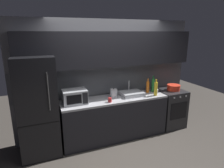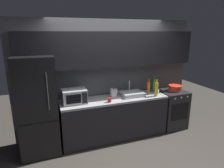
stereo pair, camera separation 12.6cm
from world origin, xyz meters
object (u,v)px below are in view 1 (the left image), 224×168
object	(u,v)px
refrigerator	(38,107)
mug_red	(110,100)
cooking_pot	(174,87)
microwave	(75,97)
wine_bottle_yellow	(156,89)
wine_bottle_green	(153,85)
kettle	(114,93)
wine_bottle_orange	(148,87)
mug_white	(156,91)
oven_range	(170,108)

from	to	relation	value
refrigerator	mug_red	world-z (taller)	refrigerator
mug_red	refrigerator	bearing A→B (deg)	172.11
refrigerator	cooking_pot	bearing A→B (deg)	0.00
microwave	mug_red	distance (m)	0.69
microwave	wine_bottle_yellow	xyz separation A→B (m)	(1.72, -0.19, 0.02)
refrigerator	wine_bottle_green	world-z (taller)	refrigerator
microwave	wine_bottle_yellow	world-z (taller)	wine_bottle_yellow
refrigerator	wine_bottle_yellow	distance (m)	2.41
kettle	wine_bottle_green	xyz separation A→B (m)	(0.99, 0.01, 0.07)
kettle	wine_bottle_green	distance (m)	0.99
wine_bottle_green	cooking_pot	xyz separation A→B (m)	(0.52, -0.08, -0.09)
refrigerator	microwave	xyz separation A→B (m)	(0.68, 0.02, 0.11)
refrigerator	cooking_pot	size ratio (longest dim) A/B	6.08
microwave	wine_bottle_green	world-z (taller)	wine_bottle_green
wine_bottle_orange	mug_white	world-z (taller)	wine_bottle_orange
wine_bottle_yellow	oven_range	bearing A→B (deg)	16.77
oven_range	wine_bottle_green	world-z (taller)	wine_bottle_green
oven_range	microwave	world-z (taller)	microwave
kettle	wine_bottle_yellow	distance (m)	0.92
wine_bottle_yellow	cooking_pot	world-z (taller)	wine_bottle_yellow
mug_red	microwave	bearing A→B (deg)	162.67
wine_bottle_green	wine_bottle_yellow	bearing A→B (deg)	-111.74
kettle	microwave	bearing A→B (deg)	-176.65
oven_range	cooking_pot	xyz separation A→B (m)	(0.05, 0.00, 0.52)
oven_range	kettle	size ratio (longest dim) A/B	4.44
cooking_pot	microwave	bearing A→B (deg)	179.55
cooking_pot	wine_bottle_yellow	bearing A→B (deg)	-164.50
refrigerator	mug_red	distance (m)	1.34
wine_bottle_yellow	mug_white	size ratio (longest dim) A/B	4.06
oven_range	wine_bottle_orange	bearing A→B (deg)	172.04
mug_white	mug_red	xyz separation A→B (m)	(-1.18, -0.14, -0.00)
oven_range	wine_bottle_yellow	distance (m)	0.85
oven_range	wine_bottle_yellow	xyz separation A→B (m)	(-0.57, -0.17, 0.60)
wine_bottle_green	cooking_pot	bearing A→B (deg)	-8.92
wine_bottle_orange	mug_white	size ratio (longest dim) A/B	3.63
microwave	mug_white	world-z (taller)	microwave
oven_range	wine_bottle_orange	size ratio (longest dim) A/B	2.79
wine_bottle_orange	cooking_pot	xyz separation A→B (m)	(0.66, -0.08, -0.07)
oven_range	mug_red	distance (m)	1.73
oven_range	microwave	xyz separation A→B (m)	(-2.29, 0.02, 0.58)
mug_white	microwave	bearing A→B (deg)	177.91
refrigerator	wine_bottle_yellow	world-z (taller)	refrigerator
mug_red	cooking_pot	xyz separation A→B (m)	(1.70, 0.18, 0.02)
microwave	kettle	distance (m)	0.84
refrigerator	oven_range	bearing A→B (deg)	-0.02
microwave	wine_bottle_orange	distance (m)	1.68
wine_bottle_green	kettle	bearing A→B (deg)	-179.14
refrigerator	oven_range	size ratio (longest dim) A/B	2.06
wine_bottle_orange	kettle	bearing A→B (deg)	-178.88
kettle	wine_bottle_orange	xyz separation A→B (m)	(0.85, 0.02, 0.04)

